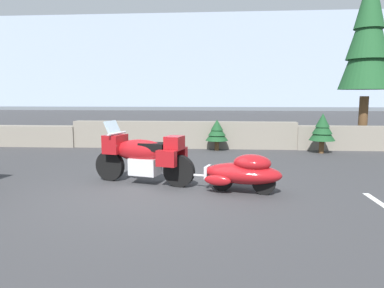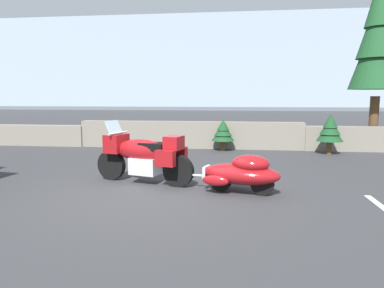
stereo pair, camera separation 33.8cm
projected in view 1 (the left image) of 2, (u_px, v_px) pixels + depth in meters
The scene contains 8 objects.
ground_plane at pixel (151, 193), 6.88m from camera, with size 80.00×80.00×0.00m, color #38383A.
stone_guard_wall at pixel (177, 136), 12.84m from camera, with size 24.00×0.55×0.96m.
distant_ridgeline at pixel (216, 74), 100.71m from camera, with size 240.00×80.00×16.00m, color #99A8BF.
touring_motorcycle at pixel (143, 155), 7.57m from camera, with size 2.26×1.11×1.33m.
car_shaped_trailer at pixel (243, 172), 6.86m from camera, with size 2.22×1.08×0.76m.
pine_tree_tall at pixel (368, 35), 12.72m from camera, with size 1.89×1.89×6.45m.
pine_sapling_near at pixel (322, 128), 11.59m from camera, with size 0.83×0.83×1.31m.
pine_sapling_farther at pixel (217, 131), 12.21m from camera, with size 0.78×0.78×1.07m.
Camera 1 is at (1.32, -6.61, 1.86)m, focal length 33.29 mm.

